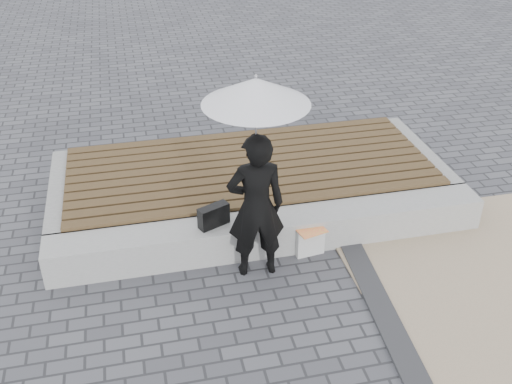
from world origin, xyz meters
TOP-DOWN VIEW (x-y plane):
  - ground at (0.00, 0.00)m, footprint 80.00×80.00m
  - edging_band at (0.75, -0.50)m, footprint 0.61×5.20m
  - seating_ledge at (0.00, 1.60)m, footprint 5.00×0.45m
  - timber_platform at (0.00, 2.80)m, footprint 5.00×2.00m
  - timber_decking at (0.00, 2.80)m, footprint 4.60×2.00m
  - woman at (-0.28, 1.21)m, footprint 0.62×0.42m
  - parasol at (-0.28, 1.21)m, footprint 1.02×1.02m
  - handbag at (-0.67, 1.59)m, footprint 0.37×0.25m
  - canvas_tote at (0.37, 1.39)m, footprint 0.34×0.18m
  - magazine at (0.37, 1.34)m, footprint 0.36×0.30m

SIDE VIEW (x-z plane):
  - ground at x=0.00m, z-range 0.00..0.00m
  - edging_band at x=0.75m, z-range 0.00..0.04m
  - canvas_tote at x=0.37m, z-range 0.00..0.34m
  - seating_ledge at x=0.00m, z-range 0.00..0.40m
  - timber_platform at x=0.00m, z-range 0.00..0.40m
  - magazine at x=0.37m, z-range 0.34..0.35m
  - timber_decking at x=0.00m, z-range 0.40..0.44m
  - handbag at x=-0.67m, z-range 0.40..0.65m
  - woman at x=-0.28m, z-range 0.00..1.65m
  - parasol at x=-0.28m, z-range 1.42..2.73m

